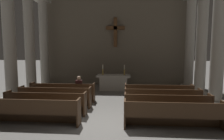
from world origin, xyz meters
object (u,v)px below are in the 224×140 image
pew_left_row_2 (46,103)px  column_left_third (30,44)px  column_left_fourth (44,45)px  altar (114,82)px  lone_worshipper (79,88)px  pew_right_row_1 (173,115)px  pew_right_row_4 (158,94)px  pew_right_row_2 (167,106)px  column_right_fourth (190,44)px  candlestick_left (103,72)px  column_left_second (10,43)px  column_right_third (201,43)px  pew_left_row_4 (63,92)px  pew_right_row_3 (162,99)px  candlestick_right (124,72)px  pew_left_row_3 (55,97)px  column_right_second (218,42)px  pew_left_row_1 (33,111)px

pew_left_row_2 → column_left_third: size_ratio=0.54×
column_left_fourth → altar: column_left_fourth is taller
column_left_fourth → lone_worshipper: column_left_fourth is taller
pew_right_row_1 → pew_right_row_4: same height
pew_right_row_2 → column_right_fourth: column_right_fourth is taller
altar → lone_worshipper: bearing=-118.6°
pew_right_row_1 → column_left_fourth: bearing=136.5°
pew_right_row_2 → candlestick_left: 5.89m
column_left_second → column_right_third: 10.48m
pew_left_row_4 → column_left_fourth: size_ratio=0.54×
pew_right_row_1 → column_right_third: column_right_third is taller
pew_right_row_3 → pew_right_row_4: 1.03m
column_left_second → candlestick_left: column_left_second is taller
pew_right_row_3 → candlestick_left: candlestick_left is taller
pew_right_row_1 → pew_right_row_4: (0.00, 3.08, 0.00)m
pew_left_row_4 → candlestick_right: size_ratio=4.98×
candlestick_left → lone_worshipper: candlestick_left is taller
column_left_third → altar: 5.76m
altar → pew_left_row_4: bearing=-130.0°
pew_right_row_2 → altar: altar is taller
pew_left_row_3 → pew_right_row_3: 4.85m
column_left_second → column_left_fourth: same height
pew_left_row_4 → pew_right_row_3: same height
pew_left_row_3 → column_left_second: column_left_second is taller
column_left_fourth → column_right_third: bearing=-11.2°
column_left_second → candlestick_left: 5.57m
column_right_second → column_left_third: size_ratio=1.00×
pew_left_row_3 → candlestick_left: bearing=66.2°
pew_right_row_2 → column_right_second: (2.71, 2.07, 2.52)m
pew_right_row_4 → lone_worshipper: bearing=179.4°
lone_worshipper → column_left_fourth: bearing=131.4°
pew_right_row_1 → column_left_second: 8.55m
pew_left_row_4 → pew_right_row_1: 5.74m
pew_left_row_2 → column_right_second: column_right_second is taller
column_right_fourth → altar: column_right_fourth is taller
pew_left_row_4 → pew_right_row_4: (4.85, 0.00, 0.00)m
pew_left_row_4 → lone_worshipper: lone_worshipper is taller
pew_left_row_1 → pew_right_row_2: size_ratio=1.00×
pew_left_row_2 → altar: 5.50m
column_right_second → column_left_fourth: 11.06m
column_right_second → column_right_fourth: bearing=90.0°
pew_left_row_1 → column_right_third: (7.56, 5.14, 2.52)m
pew_left_row_2 → column_left_second: (-2.71, 2.07, 2.52)m
pew_left_row_3 → column_right_fourth: bearing=34.1°
column_left_fourth → candlestick_left: 4.93m
pew_left_row_4 → column_right_third: column_right_third is taller
column_left_second → column_right_second: size_ratio=1.00×
pew_left_row_1 → column_left_third: column_left_third is taller
column_right_fourth → altar: 5.83m
column_right_fourth → pew_left_row_4: bearing=-151.5°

